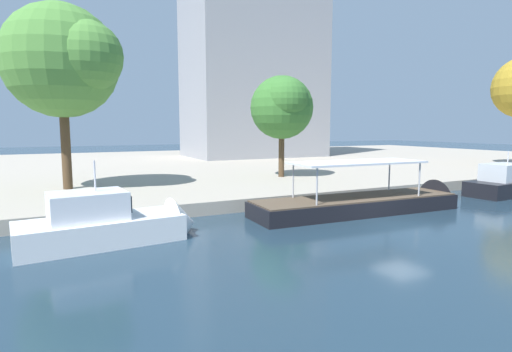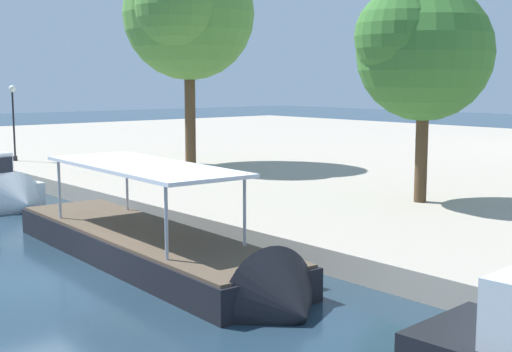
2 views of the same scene
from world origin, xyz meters
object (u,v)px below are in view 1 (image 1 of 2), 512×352
object	(u,v)px
tour_boat_2	(371,205)
mooring_bollard_1	(509,170)
office_tower	(253,33)
tree_1	(283,105)
motor_yacht_1	(116,226)
motor_yacht_3	(511,186)
tree_2	(66,61)

from	to	relation	value
tour_boat_2	mooring_bollard_1	world-z (taller)	tour_boat_2
mooring_bollard_1	office_tower	xyz separation A→B (m)	(-10.14, 34.01, 18.18)
mooring_bollard_1	tree_1	size ratio (longest dim) A/B	0.09
tree_1	office_tower	world-z (taller)	office_tower
mooring_bollard_1	tree_1	bearing A→B (deg)	157.97
office_tower	tree_1	bearing A→B (deg)	-110.60
motor_yacht_1	motor_yacht_3	distance (m)	29.96
motor_yacht_1	mooring_bollard_1	distance (m)	36.17
motor_yacht_3	mooring_bollard_1	world-z (taller)	motor_yacht_3
motor_yacht_3	tree_1	xyz separation A→B (m)	(-13.93, 11.99, 6.54)
motor_yacht_1	mooring_bollard_1	xyz separation A→B (m)	(35.93, 4.18, 0.53)
motor_yacht_3	mooring_bollard_1	size ratio (longest dim) A/B	10.49
motor_yacht_3	mooring_bollard_1	bearing A→B (deg)	29.78
mooring_bollard_1	tree_1	world-z (taller)	tree_1
tree_2	tree_1	bearing A→B (deg)	-1.32
motor_yacht_1	office_tower	xyz separation A→B (m)	(25.79, 38.19, 18.71)
tour_boat_2	tree_1	xyz separation A→B (m)	(0.68, 12.19, 6.82)
tour_boat_2	tree_2	size ratio (longest dim) A/B	1.14
office_tower	tour_boat_2	bearing A→B (deg)	-105.31
tour_boat_2	office_tower	distance (m)	43.90
mooring_bollard_1	tree_2	size ratio (longest dim) A/B	0.06
motor_yacht_1	mooring_bollard_1	world-z (taller)	motor_yacht_1
motor_yacht_1	tree_2	distance (m)	15.62
tree_1	motor_yacht_1	bearing A→B (deg)	-142.65
motor_yacht_1	tree_2	world-z (taller)	tree_2
tree_1	tour_boat_2	bearing A→B (deg)	-93.20
mooring_bollard_1	motor_yacht_3	bearing A→B (deg)	-146.57
tour_boat_2	motor_yacht_3	bearing A→B (deg)	3.31
motor_yacht_1	mooring_bollard_1	size ratio (longest dim) A/B	10.05
motor_yacht_1	tree_1	world-z (taller)	tree_1
motor_yacht_3	tour_boat_2	bearing A→B (deg)	177.10
tour_boat_2	motor_yacht_3	xyz separation A→B (m)	(14.61, 0.19, 0.28)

